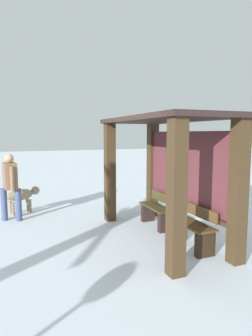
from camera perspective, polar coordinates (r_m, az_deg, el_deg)
ground_plane at (r=5.90m, az=6.69°, el=-13.18°), size 60.00×60.00×0.00m
bus_shelter at (r=5.64m, az=8.26°, el=2.17°), size 3.19×1.42×2.31m
bench_left_inside at (r=6.47m, az=6.04°, el=-8.34°), size 1.01×0.35×0.72m
bench_center_inside at (r=5.40m, az=12.66°, el=-11.57°), size 1.01×0.39×0.73m
person_walking at (r=7.21m, az=-21.52°, el=-2.54°), size 0.65×0.47×1.54m
dog at (r=7.87m, az=-19.48°, el=-5.02°), size 0.51×0.97×0.64m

